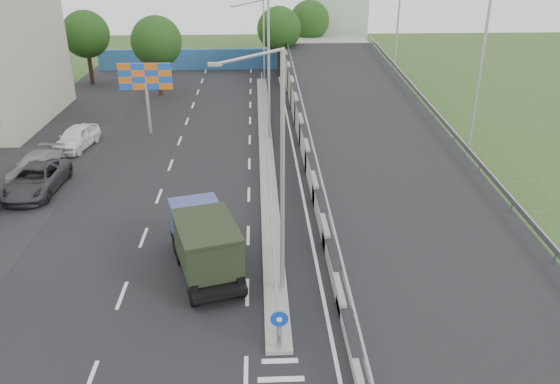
{
  "coord_description": "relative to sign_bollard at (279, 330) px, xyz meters",
  "views": [
    {
      "loc": [
        -0.68,
        -13.47,
        13.54
      ],
      "look_at": [
        0.45,
        11.5,
        2.2
      ],
      "focal_mm": 35.0,
      "sensor_mm": 36.0,
      "label": 1
    }
  ],
  "objects": [
    {
      "name": "tree_ramp_far",
      "position": [
        6.0,
        52.83,
        4.14
      ],
      "size": [
        4.8,
        4.8,
        7.6
      ],
      "color": "black",
      "rests_on": "ground"
    },
    {
      "name": "tree_left_mid",
      "position": [
        -10.0,
        37.83,
        4.14
      ],
      "size": [
        4.8,
        4.8,
        7.6
      ],
      "color": "black",
      "rests_on": "ground"
    },
    {
      "name": "lamp_post_far",
      "position": [
        0.11,
        43.83,
        4.77
      ],
      "size": [
        2.74,
        0.18,
        10.08
      ],
      "color": "#B2B5B7",
      "rests_on": "median"
    },
    {
      "name": "parked_car_d",
      "position": [
        -14.79,
        17.42,
        -0.32
      ],
      "size": [
        2.72,
        5.19,
        1.43
      ],
      "primitive_type": "imported",
      "rotation": [
        0.0,
        0.0,
        -0.15
      ],
      "color": "gray",
      "rests_on": "ground"
    },
    {
      "name": "parked_car_c",
      "position": [
        -13.86,
        14.86,
        -0.24
      ],
      "size": [
        2.83,
        5.82,
        1.6
      ],
      "primitive_type": "imported",
      "rotation": [
        0.0,
        0.0,
        -0.03
      ],
      "color": "#333237",
      "rests_on": "ground"
    },
    {
      "name": "median_guardrail",
      "position": [
        0.0,
        21.83,
        -0.28
      ],
      "size": [
        0.09,
        44.0,
        0.71
      ],
      "color": "gray",
      "rests_on": "median"
    },
    {
      "name": "median",
      "position": [
        0.0,
        21.83,
        -0.93
      ],
      "size": [
        1.0,
        44.0,
        0.2
      ],
      "primitive_type": "cube",
      "color": "gray",
      "rests_on": "ground"
    },
    {
      "name": "tree_median_far",
      "position": [
        2.0,
        45.83,
        4.14
      ],
      "size": [
        4.8,
        4.8,
        7.6
      ],
      "color": "black",
      "rests_on": "ground"
    },
    {
      "name": "blue_wall",
      "position": [
        -4.0,
        49.83,
        0.17
      ],
      "size": [
        30.0,
        0.5,
        2.4
      ],
      "primitive_type": "cube",
      "color": "#235481",
      "rests_on": "ground"
    },
    {
      "name": "church",
      "position": [
        10.0,
        57.83,
        4.28
      ],
      "size": [
        7.0,
        7.0,
        13.8
      ],
      "color": "#B2CCAD",
      "rests_on": "ground"
    },
    {
      "name": "tree_left_far",
      "position": [
        -18.0,
        42.83,
        4.14
      ],
      "size": [
        4.8,
        4.8,
        7.6
      ],
      "color": "black",
      "rests_on": "ground"
    },
    {
      "name": "sign_bollard",
      "position": [
        0.0,
        0.0,
        0.0
      ],
      "size": [
        0.64,
        0.23,
        1.67
      ],
      "color": "black",
      "rests_on": "median"
    },
    {
      "name": "dump_truck",
      "position": [
        -3.11,
        5.7,
        0.49
      ],
      "size": [
        3.9,
        6.64,
        2.76
      ],
      "rotation": [
        0.0,
        0.0,
        0.28
      ],
      "color": "black",
      "rests_on": "ground"
    },
    {
      "name": "lamp_post_near",
      "position": [
        0.11,
        3.83,
        4.77
      ],
      "size": [
        2.74,
        0.18,
        10.08
      ],
      "color": "#B2B5B7",
      "rests_on": "median"
    },
    {
      "name": "road_surface",
      "position": [
        -3.0,
        17.83,
        -1.03
      ],
      "size": [
        26.0,
        90.0,
        0.04
      ],
      "primitive_type": "cube",
      "color": "black",
      "rests_on": "ground"
    },
    {
      "name": "overpass_ramp",
      "position": [
        7.5,
        21.83,
        0.72
      ],
      "size": [
        10.0,
        50.0,
        3.5
      ],
      "color": "gray",
      "rests_on": "ground"
    },
    {
      "name": "lamp_post_mid",
      "position": [
        0.11,
        23.83,
        4.77
      ],
      "size": [
        2.74,
        0.18,
        10.08
      ],
      "color": "#B2B5B7",
      "rests_on": "median"
    },
    {
      "name": "parking_strip",
      "position": [
        -16.0,
        17.83,
        -1.03
      ],
      "size": [
        8.0,
        90.0,
        0.05
      ],
      "primitive_type": "cube",
      "color": "black",
      "rests_on": "ground"
    },
    {
      "name": "parked_car_e",
      "position": [
        -13.74,
        22.59,
        -0.22
      ],
      "size": [
        2.7,
        5.04,
        1.63
      ],
      "primitive_type": "imported",
      "rotation": [
        0.0,
        0.0,
        -0.17
      ],
      "color": "white",
      "rests_on": "ground"
    },
    {
      "name": "billboard",
      "position": [
        -9.0,
        25.83,
        3.15
      ],
      "size": [
        4.0,
        0.24,
        5.5
      ],
      "color": "#B2B5B7",
      "rests_on": "ground"
    }
  ]
}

